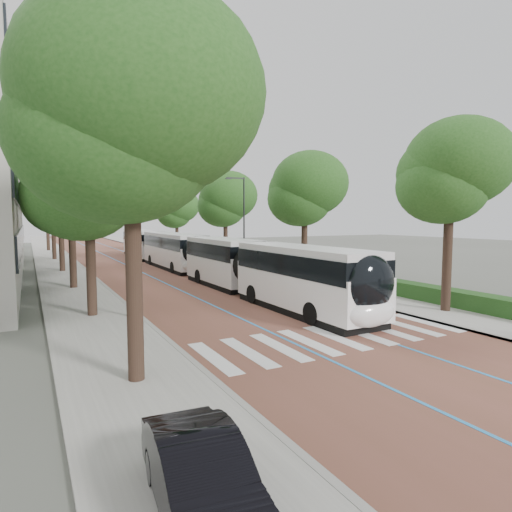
{
  "coord_description": "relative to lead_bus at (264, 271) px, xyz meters",
  "views": [
    {
      "loc": [
        -9.98,
        -11.64,
        4.54
      ],
      "look_at": [
        1.54,
        9.91,
        2.4
      ],
      "focal_mm": 30.0,
      "sensor_mm": 36.0,
      "label": 1
    }
  ],
  "objects": [
    {
      "name": "bus_queued_1",
      "position": [
        0.18,
        29.21,
        -0.0
      ],
      "size": [
        2.96,
        12.48,
        3.2
      ],
      "rotation": [
        0.0,
        0.0,
        -0.04
      ],
      "color": "white",
      "rests_on": "ground"
    },
    {
      "name": "zebra_crossing",
      "position": [
        -1.48,
        -8.17,
        -1.6
      ],
      "size": [
        10.55,
        3.6,
        0.01
      ],
      "color": "silver",
      "rests_on": "ground"
    },
    {
      "name": "road",
      "position": [
        -1.68,
        30.83,
        -1.62
      ],
      "size": [
        11.0,
        140.0,
        0.02
      ],
      "primitive_type": "cube",
      "color": "brown",
      "rests_on": "ground"
    },
    {
      "name": "kerb_left",
      "position": [
        -7.28,
        30.83,
        -1.57
      ],
      "size": [
        0.2,
        140.0,
        0.14
      ],
      "primitive_type": "cube",
      "color": "gray",
      "rests_on": "ground"
    },
    {
      "name": "trees_right",
      "position": [
        6.02,
        14.18,
        4.59
      ],
      "size": [
        5.79,
        47.21,
        8.79
      ],
      "color": "black",
      "rests_on": "ground"
    },
    {
      "name": "hedge",
      "position": [
        7.42,
        -9.17,
        -1.11
      ],
      "size": [
        1.2,
        14.0,
        0.8
      ],
      "primitive_type": "cube",
      "color": "#1D4317",
      "rests_on": "sidewalk_right"
    },
    {
      "name": "kerb_right",
      "position": [
        3.92,
        30.83,
        -1.57
      ],
      "size": [
        0.2,
        140.0,
        0.14
      ],
      "primitive_type": "cube",
      "color": "gray",
      "rests_on": "ground"
    },
    {
      "name": "lamp_post_left",
      "position": [
        -7.78,
        -1.17,
        2.49
      ],
      "size": [
        0.14,
        0.14,
        8.0
      ],
      "primitive_type": "cylinder",
      "color": "#2A2A2C",
      "rests_on": "sidewalk_left"
    },
    {
      "name": "ground",
      "position": [
        -1.68,
        -9.17,
        -1.63
      ],
      "size": [
        160.0,
        160.0,
        0.0
      ],
      "primitive_type": "plane",
      "color": "#51544C",
      "rests_on": "ground"
    },
    {
      "name": "streetlight_far",
      "position": [
        4.94,
        12.83,
        3.19
      ],
      "size": [
        1.82,
        0.2,
        8.0
      ],
      "color": "#2A2A2C",
      "rests_on": "sidewalk_right"
    },
    {
      "name": "lane_line_left",
      "position": [
        -3.28,
        30.83,
        -1.6
      ],
      "size": [
        0.12,
        126.0,
        0.01
      ],
      "primitive_type": "cube",
      "color": "#2985CE",
      "rests_on": "road"
    },
    {
      "name": "bus_queued_0",
      "position": [
        0.03,
        16.63,
        -0.0
      ],
      "size": [
        2.59,
        12.41,
        3.2
      ],
      "rotation": [
        0.0,
        0.0,
        -0.0
      ],
      "color": "white",
      "rests_on": "ground"
    },
    {
      "name": "parked_car",
      "position": [
        -9.54,
        -15.15,
        -0.91
      ],
      "size": [
        1.59,
        3.73,
        1.2
      ],
      "primitive_type": "imported",
      "rotation": [
        0.0,
        0.0,
        -0.09
      ],
      "color": "black",
      "rests_on": "sidewalk_left"
    },
    {
      "name": "sidewalk_left",
      "position": [
        -9.18,
        30.83,
        -1.57
      ],
      "size": [
        4.0,
        140.0,
        0.12
      ],
      "primitive_type": "cube",
      "color": "gray",
      "rests_on": "ground"
    },
    {
      "name": "sidewalk_right",
      "position": [
        5.82,
        30.83,
        -1.57
      ],
      "size": [
        4.0,
        140.0,
        0.12
      ],
      "primitive_type": "cube",
      "color": "gray",
      "rests_on": "ground"
    },
    {
      "name": "trees_left",
      "position": [
        -9.18,
        15.07,
        5.18
      ],
      "size": [
        6.43,
        61.12,
        10.0
      ],
      "color": "black",
      "rests_on": "ground"
    },
    {
      "name": "lane_line_right",
      "position": [
        -0.08,
        30.83,
        -1.6
      ],
      "size": [
        0.12,
        126.0,
        0.01
      ],
      "primitive_type": "cube",
      "color": "#2985CE",
      "rests_on": "road"
    },
    {
      "name": "lead_bus",
      "position": [
        0.0,
        0.0,
        0.0
      ],
      "size": [
        2.66,
        18.42,
        3.2
      ],
      "rotation": [
        0.0,
        0.0,
        0.01
      ],
      "color": "black",
      "rests_on": "ground"
    }
  ]
}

